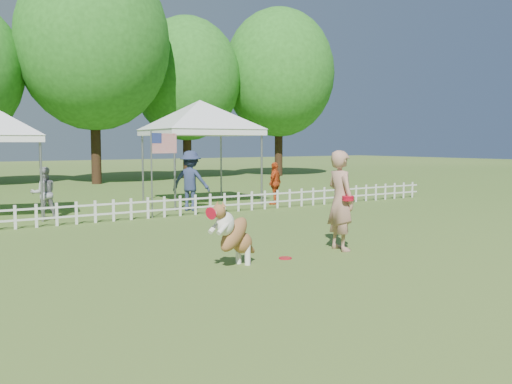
# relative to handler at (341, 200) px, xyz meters

# --- Properties ---
(ground) EXTENTS (120.00, 120.00, 0.00)m
(ground) POSITION_rel_handler_xyz_m (-1.03, -0.52, -0.99)
(ground) COLOR #2C531A
(ground) RESTS_ON ground
(picket_fence) EXTENTS (22.00, 0.08, 0.60)m
(picket_fence) POSITION_rel_handler_xyz_m (-1.03, 6.48, -0.69)
(picket_fence) COLOR silver
(picket_fence) RESTS_ON ground
(handler) EXTENTS (0.57, 0.78, 1.98)m
(handler) POSITION_rel_handler_xyz_m (0.00, 0.00, 0.00)
(handler) COLOR tan
(handler) RESTS_ON ground
(dog) EXTENTS (1.16, 0.72, 1.13)m
(dog) POSITION_rel_handler_xyz_m (-2.55, -0.12, -0.42)
(dog) COLOR brown
(dog) RESTS_ON ground
(frisbee_on_turf) EXTENTS (0.30, 0.30, 0.02)m
(frisbee_on_turf) POSITION_rel_handler_xyz_m (-1.42, -0.07, -0.98)
(frisbee_on_turf) COLOR red
(frisbee_on_turf) RESTS_ON ground
(canopy_tent_right) EXTENTS (3.66, 3.66, 3.51)m
(canopy_tent_right) POSITION_rel_handler_xyz_m (1.87, 9.18, 0.77)
(canopy_tent_right) COLOR white
(canopy_tent_right) RESTS_ON ground
(flag_pole) EXTENTS (0.94, 0.27, 2.45)m
(flag_pole) POSITION_rel_handler_xyz_m (-1.10, 6.60, 0.23)
(flag_pole) COLOR gray
(flag_pole) RESTS_ON ground
(spectator_a) EXTENTS (0.72, 0.56, 1.46)m
(spectator_a) POSITION_rel_handler_xyz_m (-3.73, 7.92, -0.26)
(spectator_a) COLOR #98989D
(spectator_a) RESTS_ON ground
(spectator_b) EXTENTS (1.33, 1.36, 1.87)m
(spectator_b) POSITION_rel_handler_xyz_m (0.61, 7.51, -0.05)
(spectator_b) COLOR navy
(spectator_b) RESTS_ON ground
(spectator_c) EXTENTS (0.91, 0.75, 1.45)m
(spectator_c) POSITION_rel_handler_xyz_m (3.86, 7.50, -0.26)
(spectator_c) COLOR #C24216
(spectator_c) RESTS_ON ground
(tree_center_right) EXTENTS (7.60, 7.60, 12.60)m
(tree_center_right) POSITION_rel_handler_xyz_m (1.97, 20.48, 5.31)
(tree_center_right) COLOR #26641C
(tree_center_right) RESTS_ON ground
(tree_right) EXTENTS (6.20, 6.20, 10.40)m
(tree_right) POSITION_rel_handler_xyz_m (7.97, 21.98, 4.21)
(tree_right) COLOR #26641C
(tree_right) RESTS_ON ground
(tree_far_right) EXTENTS (7.00, 7.00, 11.40)m
(tree_far_right) POSITION_rel_handler_xyz_m (13.97, 20.98, 4.71)
(tree_far_right) COLOR #26641C
(tree_far_right) RESTS_ON ground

